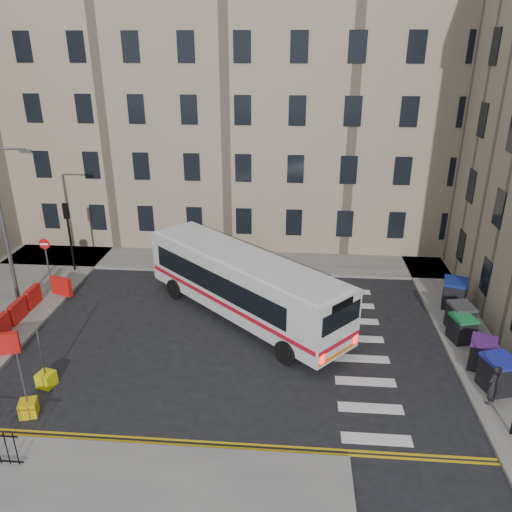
# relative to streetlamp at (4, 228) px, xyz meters

# --- Properties ---
(ground) EXTENTS (120.00, 120.00, 0.00)m
(ground) POSITION_rel_streetlamp_xyz_m (13.00, -2.00, -4.34)
(ground) COLOR black
(ground) RESTS_ON ground
(pavement_north) EXTENTS (36.00, 3.20, 0.15)m
(pavement_north) POSITION_rel_streetlamp_xyz_m (7.00, 6.60, -4.26)
(pavement_north) COLOR slate
(pavement_north) RESTS_ON ground
(pavement_east) EXTENTS (2.40, 26.00, 0.15)m
(pavement_east) POSITION_rel_streetlamp_xyz_m (22.00, 2.00, -4.26)
(pavement_east) COLOR slate
(pavement_east) RESTS_ON ground
(terrace_north) EXTENTS (38.30, 10.80, 17.20)m
(terrace_north) POSITION_rel_streetlamp_xyz_m (6.00, 13.50, 4.28)
(terrace_north) COLOR gray
(terrace_north) RESTS_ON ground
(traffic_light_nw) EXTENTS (0.28, 0.22, 4.10)m
(traffic_light_nw) POSITION_rel_streetlamp_xyz_m (1.00, 4.50, -1.47)
(traffic_light_nw) COLOR black
(traffic_light_nw) RESTS_ON pavement_west
(streetlamp) EXTENTS (0.50, 0.22, 8.14)m
(streetlamp) POSITION_rel_streetlamp_xyz_m (0.00, 0.00, 0.00)
(streetlamp) COLOR #595B5E
(streetlamp) RESTS_ON pavement_west
(no_entry_north) EXTENTS (0.60, 0.08, 3.00)m
(no_entry_north) POSITION_rel_streetlamp_xyz_m (0.50, 2.50, -2.26)
(no_entry_north) COLOR #595B5E
(no_entry_north) RESTS_ON pavement_west
(roadworks_barriers) EXTENTS (1.66, 6.26, 1.00)m
(roadworks_barriers) POSITION_rel_streetlamp_xyz_m (1.16, -1.50, -3.69)
(roadworks_barriers) COLOR red
(roadworks_barriers) RESTS_ON pavement_west
(bus) EXTENTS (10.54, 9.96, 3.22)m
(bus) POSITION_rel_streetlamp_xyz_m (11.58, 0.00, -2.47)
(bus) COLOR silver
(bus) RESTS_ON ground
(wheelie_bin_a) EXTENTS (1.40, 1.51, 1.37)m
(wheelie_bin_a) POSITION_rel_streetlamp_xyz_m (21.93, -5.03, -3.49)
(wheelie_bin_a) COLOR black
(wheelie_bin_a) RESTS_ON pavement_east
(wheelie_bin_b) EXTENTS (1.35, 1.43, 1.26)m
(wheelie_bin_b) POSITION_rel_streetlamp_xyz_m (21.81, -3.58, -3.55)
(wheelie_bin_b) COLOR black
(wheelie_bin_b) RESTS_ON pavement_east
(wheelie_bin_c) EXTENTS (1.17, 1.28, 1.19)m
(wheelie_bin_c) POSITION_rel_streetlamp_xyz_m (21.59, -1.55, -3.59)
(wheelie_bin_c) COLOR black
(wheelie_bin_c) RESTS_ON pavement_east
(wheelie_bin_d) EXTENTS (1.19, 1.31, 1.28)m
(wheelie_bin_d) POSITION_rel_streetlamp_xyz_m (21.78, -0.60, -3.54)
(wheelie_bin_d) COLOR black
(wheelie_bin_d) RESTS_ON pavement_east
(wheelie_bin_e) EXTENTS (1.45, 1.56, 1.43)m
(wheelie_bin_e) POSITION_rel_streetlamp_xyz_m (22.14, 1.72, -3.46)
(wheelie_bin_e) COLOR black
(wheelie_bin_e) RESTS_ON pavement_east
(pedestrian) EXTENTS (0.70, 0.66, 1.61)m
(pedestrian) POSITION_rel_streetlamp_xyz_m (21.42, -5.91, -3.38)
(pedestrian) COLOR black
(pedestrian) RESTS_ON pavement_east
(bollard_yellow) EXTENTS (0.72, 0.72, 0.60)m
(bollard_yellow) POSITION_rel_streetlamp_xyz_m (4.40, -6.08, -4.04)
(bollard_yellow) COLOR #D5C60B
(bollard_yellow) RESTS_ON ground
(bollard_chevron) EXTENTS (0.75, 0.75, 0.60)m
(bollard_chevron) POSITION_rel_streetlamp_xyz_m (4.56, -7.77, -4.04)
(bollard_chevron) COLOR gold
(bollard_chevron) RESTS_ON ground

